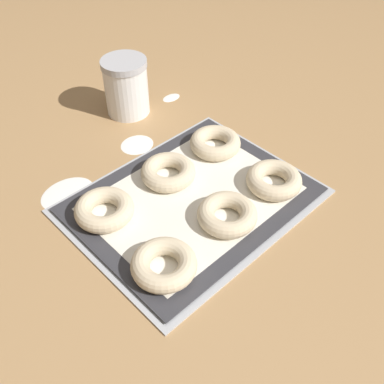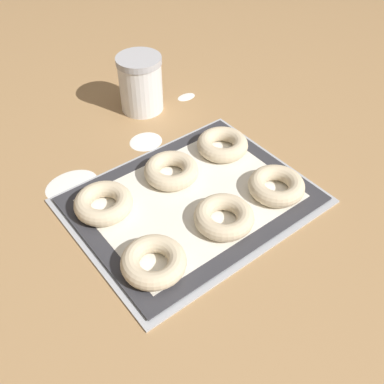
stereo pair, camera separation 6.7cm
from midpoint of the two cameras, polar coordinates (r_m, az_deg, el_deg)
name	(u,v)px [view 2 (the right image)]	position (r m, az deg, el deg)	size (l,w,h in m)	color
ground_plane	(189,196)	(0.94, 1.68, -0.61)	(2.80, 2.80, 0.00)	#A87F51
baking_tray	(192,200)	(0.93, 2.06, -1.15)	(0.48, 0.38, 0.01)	#B2B5BA
baking_mat	(192,199)	(0.93, 2.07, -0.92)	(0.46, 0.36, 0.00)	#333338
bagel_front_left	(154,262)	(0.80, -2.48, -8.94)	(0.12, 0.12, 0.03)	beige
bagel_front_center	(224,217)	(0.87, 6.27, -3.25)	(0.12, 0.12, 0.03)	beige
bagel_front_right	(276,186)	(0.95, 12.66, 0.72)	(0.12, 0.12, 0.03)	beige
bagel_back_left	(103,203)	(0.90, -9.11, -1.48)	(0.12, 0.12, 0.03)	beige
bagel_back_center	(172,170)	(0.96, -0.59, 2.71)	(0.12, 0.12, 0.03)	beige
bagel_back_right	(222,144)	(1.04, 5.74, 5.97)	(0.12, 0.12, 0.03)	beige
flour_canister	(141,83)	(1.17, -4.88, 13.53)	(0.11, 0.11, 0.14)	white
flour_patch_near	(72,185)	(0.99, -13.20, 0.85)	(0.12, 0.09, 0.00)	white
flour_patch_far	(186,97)	(1.25, 0.83, 11.98)	(0.05, 0.03, 0.00)	white
flour_patch_side	(146,141)	(1.09, -4.13, 6.40)	(0.08, 0.07, 0.00)	white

